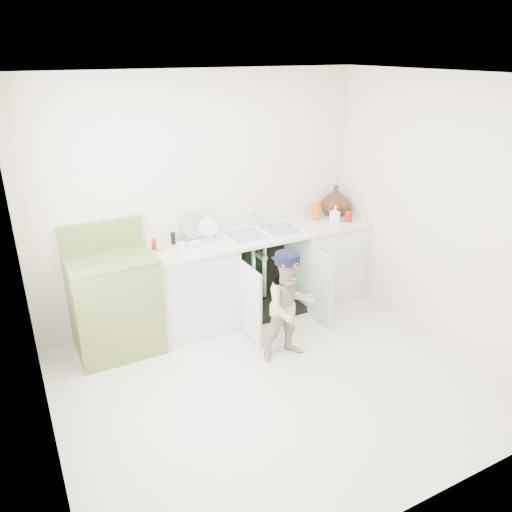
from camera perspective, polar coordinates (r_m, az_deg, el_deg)
The scene contains 5 objects.
ground at distance 4.44m, azimuth 1.92°, elevation -14.31°, with size 3.50×3.50×0.00m, color #BEB6A7.
room_shell at distance 3.82m, azimuth 2.17°, elevation 0.83°, with size 6.00×5.50×1.26m.
counter_run at distance 5.36m, azimuth 1.10°, elevation -1.45°, with size 2.44×1.02×1.25m.
avocado_stove at distance 4.84m, azimuth -15.86°, elevation -5.05°, with size 0.76×0.65×1.19m.
repair_worker at distance 4.53m, azimuth 3.86°, elevation -5.74°, with size 0.54×0.77×1.03m.
Camera 1 is at (-1.77, -3.07, 2.68)m, focal length 35.00 mm.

